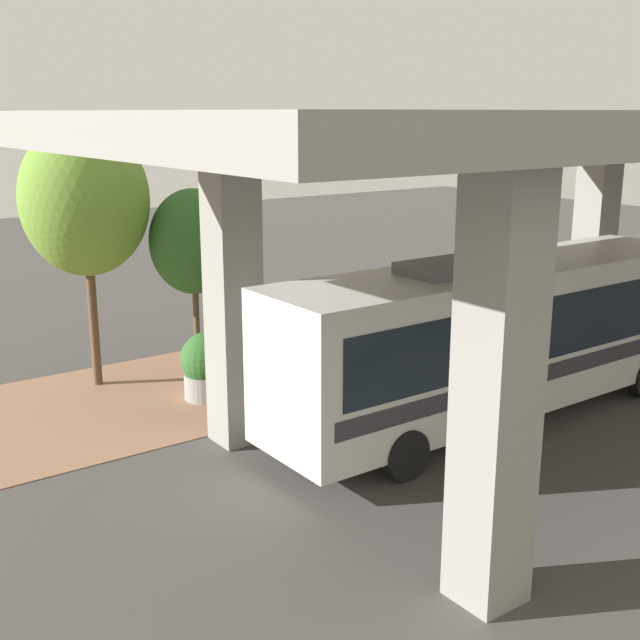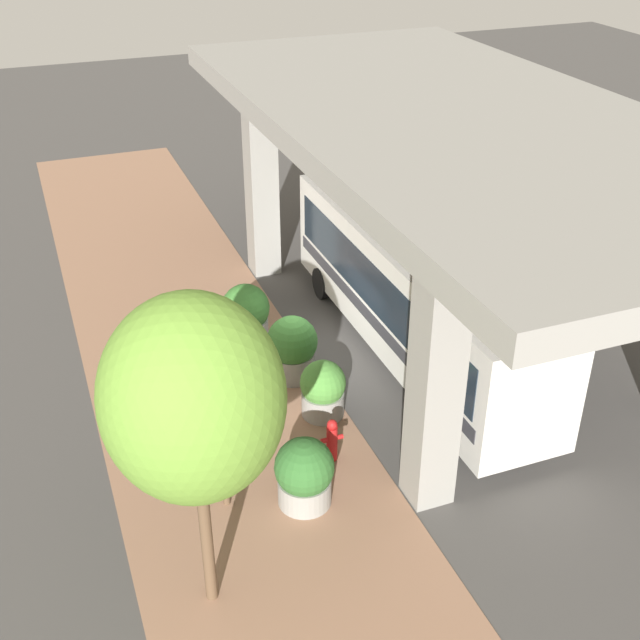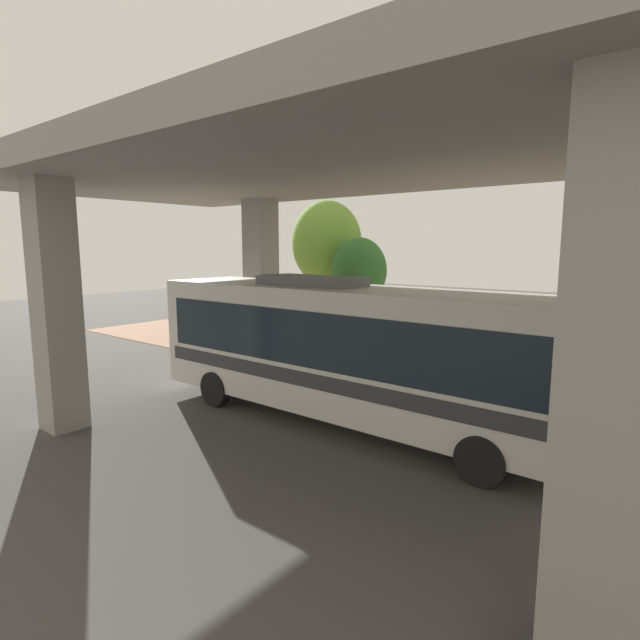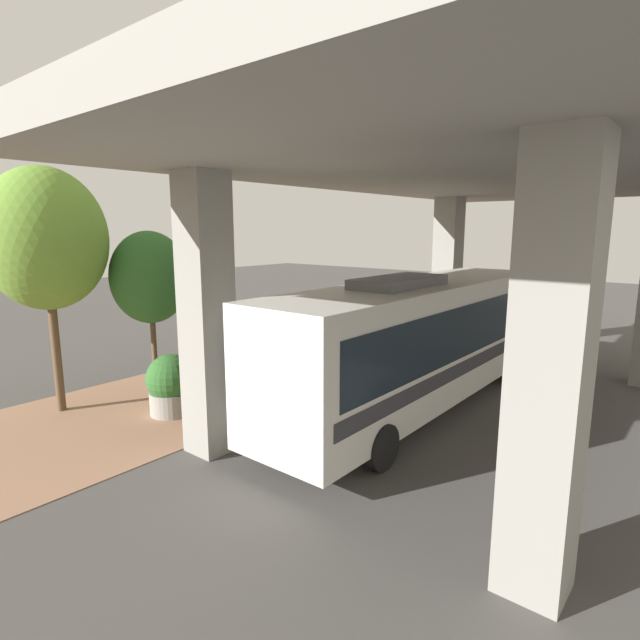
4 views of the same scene
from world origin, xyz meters
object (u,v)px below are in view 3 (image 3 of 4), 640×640
Objects in this scene: bus at (346,346)px; planter_extra at (362,361)px; planter_back at (323,343)px; street_tree_near at (359,271)px; planter_front at (415,364)px; planter_middle at (498,376)px; fire_hydrant at (329,357)px; street_tree_far at (327,243)px.

bus reaches higher than planter_extra.
street_tree_near reaches higher than planter_back.
planter_front is at bearing 94.50° from planter_extra.
planter_middle is 1.10× the size of planter_extra.
planter_middle is (-0.30, 5.97, 0.23)m from fire_hydrant.
bus is 10.05× the size of fire_hydrant.
planter_front is 5.74m from street_tree_near.
street_tree_far is (-3.33, -8.88, 3.85)m from planter_middle.
planter_back is (-1.08, -1.11, 0.23)m from fire_hydrant.
street_tree_far is (-3.63, -2.91, 4.08)m from fire_hydrant.
fire_hydrant is 0.17× the size of street_tree_far.
planter_middle is at bearing 69.85° from street_tree_near.
bus is 2.35× the size of street_tree_near.
fire_hydrant is 0.69× the size of planter_back.
street_tree_far is at bearing -141.22° from fire_hydrant.
street_tree_near reaches higher than planter_extra.
planter_middle reaches higher than planter_extra.
planter_extra is 0.32× the size of street_tree_near.
bus is 6.76× the size of planter_middle.
bus is 1.76× the size of street_tree_far.
planter_extra is (-3.38, -1.77, -1.28)m from bus.
fire_hydrant is at bearing 38.78° from street_tree_far.
street_tree_far is (-2.55, -1.80, 3.86)m from planter_back.
street_tree_near reaches higher than bus.
street_tree_near is (-2.98, -4.14, 2.64)m from planter_front.
planter_middle reaches higher than fire_hydrant.
street_tree_near is at bearing -144.23° from planter_extra.
street_tree_near is 2.78m from street_tree_far.
planter_back is at bearing -106.25° from planter_front.
planter_front reaches higher than planter_extra.
planter_extra is at bearing 48.65° from street_tree_far.
bus is at bearing 43.11° from planter_back.
planter_middle reaches higher than planter_back.
planter_middle is at bearing 148.80° from bus.
street_tree_near is at bearing 68.42° from street_tree_far.
fire_hydrant is at bearing -87.12° from planter_middle.
bus is at bearing 31.71° from street_tree_near.
planter_front is at bearing 85.38° from fire_hydrant.
bus is 6.35× the size of planter_front.
street_tree_near is (-2.39, -6.52, 2.73)m from planter_middle.
planter_front is 0.37× the size of street_tree_near.
planter_back is at bearing -118.30° from planter_extra.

